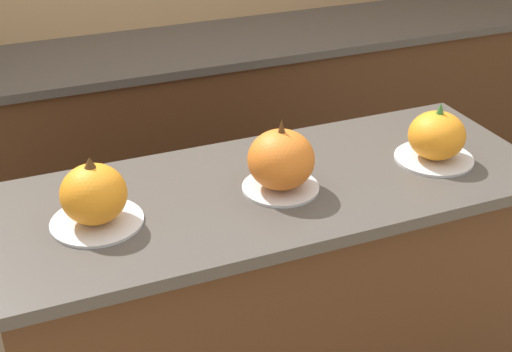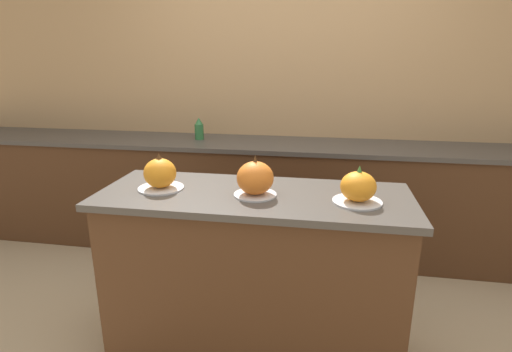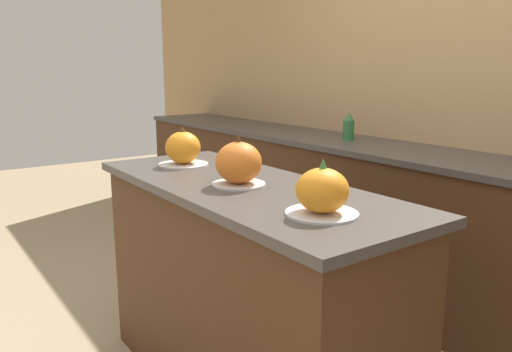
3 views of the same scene
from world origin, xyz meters
The scene contains 5 objects.
kitchen_island centered at (0.00, 0.00, 0.47)m, with size 1.56×0.60×0.94m.
back_counter centered at (0.00, 1.28, 0.46)m, with size 6.00×0.60×0.93m.
pumpkin_cake_left centered at (-0.48, -0.01, 1.02)m, with size 0.23×0.23×0.19m.
pumpkin_cake_center centered at (0.01, -0.03, 1.02)m, with size 0.21×0.21×0.21m.
pumpkin_cake_right centered at (0.50, -0.04, 1.01)m, with size 0.23×0.23×0.18m.
Camera 1 is at (-0.69, -1.56, 1.90)m, focal length 50.00 mm.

